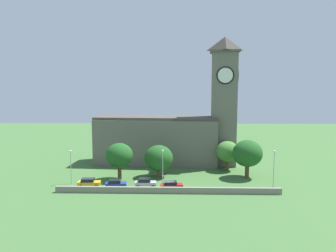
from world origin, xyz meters
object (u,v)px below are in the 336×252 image
(car_red, at_px, (171,185))
(tree_by_tower, at_px, (119,155))
(tree_riverside_west, at_px, (228,152))
(tree_churchyard, at_px, (248,153))
(car_blue, at_px, (116,184))
(church, at_px, (173,130))
(streetlamp_west_end, at_px, (71,161))
(car_silver, at_px, (145,183))
(streetlamp_west_mid, at_px, (163,162))
(tree_riverside_east, at_px, (159,158))
(streetlamp_central, at_px, (274,163))
(car_yellow, at_px, (89,183))

(car_red, distance_m, tree_by_tower, 14.36)
(tree_riverside_west, relative_size, tree_churchyard, 0.84)
(car_blue, bearing_deg, church, 62.41)
(car_red, distance_m, streetlamp_west_end, 22.22)
(church, distance_m, car_red, 24.22)
(car_silver, height_order, tree_by_tower, tree_by_tower)
(car_blue, height_order, tree_by_tower, tree_by_tower)
(streetlamp_west_end, height_order, streetlamp_west_mid, streetlamp_west_mid)
(tree_riverside_east, bearing_deg, streetlamp_west_end, -162.24)
(streetlamp_west_end, bearing_deg, tree_riverside_west, 19.46)
(car_silver, distance_m, streetlamp_central, 26.91)
(streetlamp_west_end, xyz_separation_m, tree_by_tower, (9.85, 3.55, 0.63))
(car_blue, bearing_deg, tree_riverside_west, 30.84)
(streetlamp_west_mid, bearing_deg, tree_by_tower, 156.51)
(tree_churchyard, bearing_deg, car_yellow, -166.59)
(car_blue, height_order, car_red, car_blue)
(car_red, relative_size, tree_riverside_east, 0.63)
(car_yellow, bearing_deg, streetlamp_west_mid, 5.58)
(tree_by_tower, distance_m, tree_riverside_east, 9.05)
(streetlamp_west_mid, relative_size, streetlamp_central, 0.98)
(car_blue, bearing_deg, car_red, -3.31)
(tree_churchyard, relative_size, tree_riverside_east, 1.17)
(streetlamp_west_mid, height_order, streetlamp_central, streetlamp_central)
(car_silver, height_order, tree_riverside_east, tree_riverside_east)
(car_blue, relative_size, car_silver, 0.99)
(streetlamp_west_end, relative_size, tree_churchyard, 0.85)
(church, distance_m, car_blue, 26.27)
(car_blue, height_order, streetlamp_central, streetlamp_central)
(church, bearing_deg, tree_riverside_east, -102.98)
(car_silver, bearing_deg, church, 75.84)
(streetlamp_west_mid, xyz_separation_m, tree_riverside_east, (-1.24, 6.68, -0.64))
(car_blue, xyz_separation_m, tree_riverside_east, (8.42, 8.50, 3.59))
(car_yellow, height_order, car_silver, car_silver)
(streetlamp_west_end, xyz_separation_m, tree_riverside_east, (18.51, 5.93, -0.44))
(streetlamp_west_mid, bearing_deg, streetlamp_west_end, 177.83)
(car_yellow, relative_size, tree_riverside_west, 0.64)
(car_red, distance_m, tree_churchyard, 20.09)
(car_yellow, bearing_deg, car_silver, 0.68)
(church, xyz_separation_m, car_silver, (-5.46, -21.66, -8.09))
(streetlamp_central, bearing_deg, tree_churchyard, 118.18)
(car_yellow, height_order, tree_churchyard, tree_churchyard)
(tree_by_tower, bearing_deg, tree_churchyard, 4.74)
(streetlamp_west_mid, distance_m, streetlamp_central, 23.02)
(streetlamp_west_end, relative_size, tree_riverside_east, 0.99)
(church, bearing_deg, car_red, -90.12)
(car_silver, relative_size, tree_churchyard, 0.51)
(streetlamp_west_end, height_order, tree_riverside_west, streetlamp_west_end)
(car_blue, height_order, tree_riverside_west, tree_riverside_west)
(car_silver, relative_size, tree_riverside_east, 0.60)
(church, bearing_deg, tree_churchyard, -38.39)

